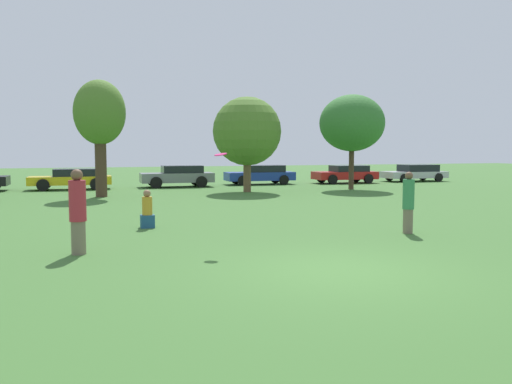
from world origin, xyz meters
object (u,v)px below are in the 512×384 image
frisbee (221,154)px  tree_2 (247,131)px  tree_3 (352,123)px  parked_car_silver (415,173)px  person_thrower (78,211)px  parked_car_grey (178,176)px  parked_car_blue (261,174)px  parked_car_red (346,174)px  tree_1 (100,115)px  bystander_sitting (147,212)px  parked_car_yellow (72,178)px  person_catcher (408,202)px

frisbee → tree_2: size_ratio=0.06×
tree_3 → parked_car_silver: bearing=32.9°
person_thrower → tree_2: (8.67, 14.98, 2.30)m
parked_car_grey → tree_3: bearing=152.6°
frisbee → parked_car_blue: frisbee is taller
frisbee → parked_car_red: bearing=54.9°
parked_car_silver → tree_1: bearing=15.7°
tree_3 → parked_car_blue: 7.35m
frisbee → parked_car_grey: 20.29m
bystander_sitting → tree_3: (13.00, 11.35, 3.31)m
tree_2 → parked_car_blue: size_ratio=1.13×
frisbee → tree_1: 14.87m
parked_car_blue → parked_car_silver: bearing=179.1°
tree_1 → tree_3: 13.88m
parked_car_yellow → parked_car_grey: size_ratio=1.03×
parked_car_yellow → parked_car_grey: 6.13m
person_thrower → tree_3: bearing=43.7°
person_thrower → parked_car_silver: 30.45m
bystander_sitting → tree_3: bearing=41.1°
person_catcher → tree_2: bearing=-91.3°
tree_3 → parked_car_blue: size_ratio=1.20×
tree_3 → parked_car_red: size_ratio=1.26×
tree_1 → parked_car_silver: size_ratio=1.22×
parked_car_grey → person_catcher: bearing=99.4°
parked_car_silver → person_thrower: bearing=42.3°
bystander_sitting → parked_car_red: (15.30, 16.28, 0.17)m
person_catcher → frisbee: bearing=3.2°
frisbee → parked_car_blue: size_ratio=0.07×
tree_3 → parked_car_red: bearing=64.9°
frisbee → parked_car_silver: (19.76, 20.26, -1.57)m
frisbee → parked_car_grey: size_ratio=0.07×
person_thrower → parked_car_yellow: person_thrower is taller
tree_3 → tree_1: bearing=-178.0°
frisbee → parked_car_yellow: bearing=100.1°
person_thrower → frisbee: bearing=-5.5°
person_thrower → parked_car_grey: person_thrower is taller
person_thrower → tree_3: tree_3 is taller
person_catcher → parked_car_red: (8.61, 19.60, -0.22)m
tree_2 → bystander_sitting: bearing=-120.4°
bystander_sitting → parked_car_silver: 26.75m
tree_1 → parked_car_silver: 22.86m
parked_car_grey → parked_car_red: bearing=-179.1°
bystander_sitting → frisbee: bearing=-71.3°
person_catcher → parked_car_grey: 19.86m
parked_car_yellow → parked_car_red: 17.58m
person_catcher → tree_2: tree_2 is taller
parked_car_blue → bystander_sitting: bearing=62.1°
parked_car_yellow → parked_car_blue: (11.70, 0.74, 0.02)m
parked_car_blue → parked_car_red: parked_car_blue is taller
tree_3 → parked_car_red: tree_3 is taller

